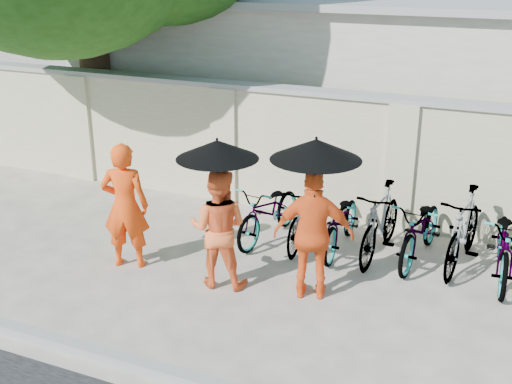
% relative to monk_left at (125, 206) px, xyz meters
% --- Properties ---
extents(ground, '(80.00, 80.00, 0.00)m').
position_rel_monk_left_xyz_m(ground, '(1.14, -0.31, -0.88)').
color(ground, beige).
extents(kerb, '(40.00, 0.16, 0.12)m').
position_rel_monk_left_xyz_m(kerb, '(1.14, -2.01, -0.82)').
color(kerb, gray).
rests_on(kerb, ground).
extents(compound_wall, '(20.00, 0.30, 2.00)m').
position_rel_monk_left_xyz_m(compound_wall, '(2.14, 2.89, 0.12)').
color(compound_wall, beige).
rests_on(compound_wall, ground).
extents(building_behind, '(14.00, 6.00, 3.20)m').
position_rel_monk_left_xyz_m(building_behind, '(3.14, 6.69, 0.72)').
color(building_behind, beige).
rests_on(building_behind, ground).
extents(monk_left, '(0.74, 0.60, 1.77)m').
position_rel_monk_left_xyz_m(monk_left, '(0.00, 0.00, 0.00)').
color(monk_left, '#FF460E').
rests_on(monk_left, ground).
extents(monk_center, '(0.88, 0.74, 1.59)m').
position_rel_monk_left_xyz_m(monk_center, '(1.40, 0.01, -0.09)').
color(monk_center, orange).
rests_on(monk_center, ground).
extents(parasol_center, '(1.02, 1.02, 1.09)m').
position_rel_monk_left_xyz_m(parasol_center, '(1.45, -0.07, 0.99)').
color(parasol_center, black).
rests_on(parasol_center, ground).
extents(monk_right, '(1.07, 0.67, 1.69)m').
position_rel_monk_left_xyz_m(monk_right, '(2.62, 0.20, -0.04)').
color(monk_right, '#FF611E').
rests_on(monk_right, ground).
extents(parasol_right, '(1.08, 1.08, 1.13)m').
position_rel_monk_left_xyz_m(parasol_right, '(2.64, 0.12, 1.08)').
color(parasol_right, black).
rests_on(parasol_right, ground).
extents(bike_0, '(0.82, 1.78, 0.90)m').
position_rel_monk_left_xyz_m(bike_0, '(1.46, 1.59, -0.43)').
color(bike_0, gray).
rests_on(bike_0, ground).
extents(bike_1, '(0.55, 1.65, 0.98)m').
position_rel_monk_left_xyz_m(bike_1, '(2.01, 1.60, -0.39)').
color(bike_1, gray).
rests_on(bike_1, ground).
extents(bike_2, '(0.64, 1.69, 0.88)m').
position_rel_monk_left_xyz_m(bike_2, '(2.57, 1.65, -0.44)').
color(bike_2, gray).
rests_on(bike_2, ground).
extents(bike_3, '(0.61, 1.79, 1.06)m').
position_rel_monk_left_xyz_m(bike_3, '(3.13, 1.67, -0.35)').
color(bike_3, gray).
rests_on(bike_3, ground).
extents(bike_4, '(0.80, 1.85, 0.94)m').
position_rel_monk_left_xyz_m(bike_4, '(3.68, 1.77, -0.41)').
color(bike_4, gray).
rests_on(bike_4, ground).
extents(bike_5, '(0.72, 1.87, 1.09)m').
position_rel_monk_left_xyz_m(bike_5, '(4.24, 1.81, -0.34)').
color(bike_5, gray).
rests_on(bike_5, ground).
extents(bike_6, '(0.80, 1.91, 0.98)m').
position_rel_monk_left_xyz_m(bike_6, '(4.80, 1.67, -0.39)').
color(bike_6, gray).
rests_on(bike_6, ground).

